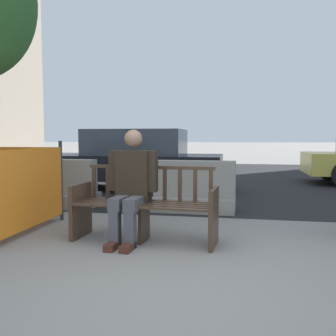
{
  "coord_description": "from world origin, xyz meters",
  "views": [
    {
      "loc": [
        0.57,
        -2.97,
        1.22
      ],
      "look_at": [
        -0.52,
        2.73,
        0.75
      ],
      "focal_mm": 40.0,
      "sensor_mm": 36.0,
      "label": 1
    }
  ],
  "objects_px": {
    "seated_person": "(131,183)",
    "jersey_barrier_left": "(42,187)",
    "car_sedan_mid": "(131,160)",
    "street_bench": "(145,208)",
    "jersey_barrier_centre": "(175,190)"
  },
  "relations": [
    {
      "from": "seated_person",
      "to": "jersey_barrier_left",
      "type": "relative_size",
      "value": 0.65
    },
    {
      "from": "street_bench",
      "to": "jersey_barrier_centre",
      "type": "xyz_separation_m",
      "value": [
        0.04,
        1.95,
        -0.06
      ]
    },
    {
      "from": "car_sedan_mid",
      "to": "street_bench",
      "type": "bearing_deg",
      "value": -71.67
    },
    {
      "from": "seated_person",
      "to": "car_sedan_mid",
      "type": "xyz_separation_m",
      "value": [
        -1.28,
        4.34,
        0.02
      ]
    },
    {
      "from": "seated_person",
      "to": "jersey_barrier_left",
      "type": "distance_m",
      "value": 2.97
    },
    {
      "from": "seated_person",
      "to": "jersey_barrier_centre",
      "type": "bearing_deg",
      "value": 84.74
    },
    {
      "from": "jersey_barrier_left",
      "to": "car_sedan_mid",
      "type": "distance_m",
      "value": 2.63
    },
    {
      "from": "street_bench",
      "to": "seated_person",
      "type": "relative_size",
      "value": 1.31
    },
    {
      "from": "jersey_barrier_left",
      "to": "street_bench",
      "type": "bearing_deg",
      "value": -38.25
    },
    {
      "from": "jersey_barrier_centre",
      "to": "jersey_barrier_left",
      "type": "relative_size",
      "value": 1.0
    },
    {
      "from": "street_bench",
      "to": "car_sedan_mid",
      "type": "xyz_separation_m",
      "value": [
        -1.42,
        4.3,
        0.31
      ]
    },
    {
      "from": "street_bench",
      "to": "jersey_barrier_centre",
      "type": "distance_m",
      "value": 1.95
    },
    {
      "from": "jersey_barrier_centre",
      "to": "car_sedan_mid",
      "type": "relative_size",
      "value": 0.46
    },
    {
      "from": "street_bench",
      "to": "seated_person",
      "type": "height_order",
      "value": "seated_person"
    },
    {
      "from": "street_bench",
      "to": "car_sedan_mid",
      "type": "height_order",
      "value": "car_sedan_mid"
    }
  ]
}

